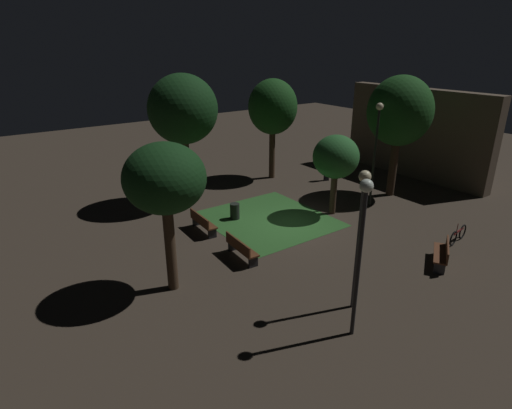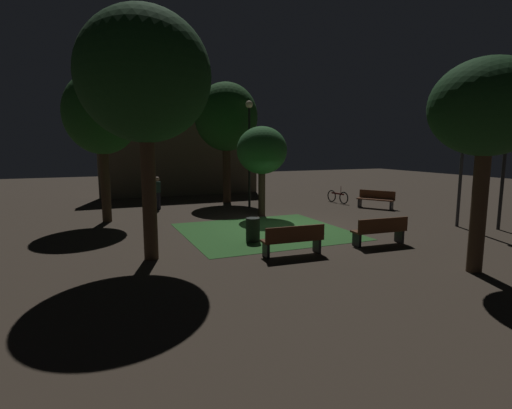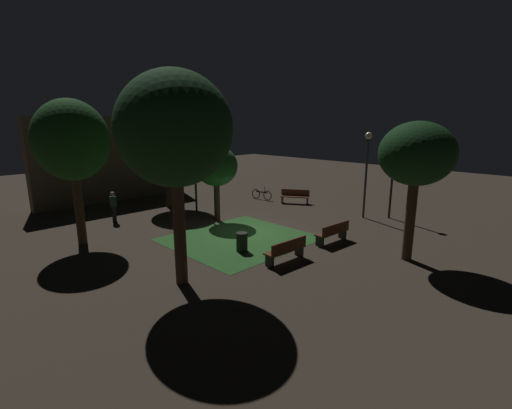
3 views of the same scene
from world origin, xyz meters
name	(u,v)px [view 3 (image 3 of 3)]	position (x,y,z in m)	size (l,w,h in m)	color
ground_plane	(249,232)	(0.00, 0.00, 0.00)	(60.00, 60.00, 0.00)	#3D3328
grass_lawn	(239,239)	(-0.97, -0.38, 0.01)	(5.78, 5.41, 0.01)	#2D6028
bench_front_left	(287,250)	(-1.55, -3.62, 0.48)	(1.82, 0.57, 0.88)	#512D19
bench_near_trees	(333,232)	(1.54, -3.62, 0.48)	(1.83, 0.58, 0.88)	#512D19
bench_by_lamp	(295,196)	(6.38, 2.40, 0.48)	(1.36, 1.78, 0.88)	brown
tree_lawn_side	(417,155)	(1.89, -6.67, 3.93)	(2.64, 2.64, 5.13)	#423021
tree_near_wall	(216,167)	(0.27, 2.70, 2.86)	(2.20, 2.20, 3.94)	#38281C
tree_right_canopy	(71,141)	(-6.16, 3.86, 4.34)	(2.93, 2.93, 6.01)	#423021
tree_left_canopy	(166,131)	(0.21, 7.29, 4.58)	(3.37, 3.37, 6.44)	#38281C
tree_back_right	(175,130)	(-5.31, -2.40, 4.85)	(3.45, 3.45, 6.61)	#423021
lamp_post_plaza_east	(394,159)	(7.19, -3.48, 3.21)	(0.36, 0.36, 4.75)	black
lamp_post_plaza_west	(194,151)	(0.64, 5.07, 3.51)	(0.36, 0.36, 5.27)	black
lamp_post_path_center	(367,161)	(6.27, -2.45, 3.11)	(0.36, 0.36, 4.58)	#333338
trash_bin	(242,242)	(-1.96, -1.63, 0.39)	(0.46, 0.46, 0.78)	black
bicycle	(262,194)	(5.69, 4.70, 0.34)	(0.29, 1.61, 0.93)	black
pedestrian	(114,206)	(-3.72, 6.22, 0.85)	(0.32, 0.34, 1.61)	black
building_wall_backdrop	(113,160)	(-1.34, 11.38, 2.71)	(9.80, 0.80, 5.42)	brown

